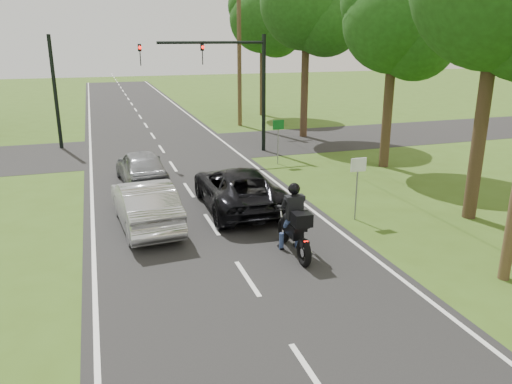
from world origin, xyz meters
TOP-DOWN VIEW (x-y plane):
  - ground at (0.00, 0.00)m, footprint 140.00×140.00m
  - road at (0.00, 10.00)m, footprint 8.00×100.00m
  - cross_road at (0.00, 16.00)m, footprint 60.00×7.00m
  - motorcycle_rider at (1.70, 1.04)m, footprint 0.69×2.44m
  - dark_suv at (1.27, 5.33)m, footprint 2.57×5.36m
  - silver_sedan at (-2.04, 4.50)m, footprint 1.95×4.72m
  - silver_suv at (-1.67, 9.47)m, footprint 2.01×4.42m
  - traffic_signal at (3.34, 14.00)m, footprint 6.38×0.44m
  - signal_pole_far at (-5.20, 18.00)m, footprint 0.20×0.20m
  - utility_pole_far at (6.20, 22.00)m, footprint 1.60×0.28m
  - sign_white at (4.70, 2.98)m, footprint 0.55×0.07m
  - sign_green at (4.90, 10.98)m, footprint 0.55×0.07m
  - tree_row_c at (9.75, 8.80)m, footprint 4.80×4.65m
  - tree_row_d at (9.10, 16.76)m, footprint 5.76×5.58m
  - tree_row_e at (9.48, 25.78)m, footprint 5.28×5.12m

SIDE VIEW (x-z plane):
  - ground at x=0.00m, z-range 0.00..0.00m
  - cross_road at x=0.00m, z-range 0.00..0.01m
  - road at x=0.00m, z-range 0.00..0.01m
  - silver_suv at x=-1.67m, z-range 0.01..1.48m
  - dark_suv at x=1.27m, z-range 0.01..1.49m
  - silver_sedan at x=-2.04m, z-range 0.01..1.53m
  - motorcycle_rider at x=1.70m, z-range -0.23..1.87m
  - sign_white at x=4.70m, z-range 0.54..2.66m
  - sign_green at x=4.90m, z-range 0.54..2.66m
  - signal_pole_far at x=-5.20m, z-range 0.00..6.00m
  - traffic_signal at x=3.34m, z-range 1.14..7.14m
  - utility_pole_far at x=6.20m, z-range 0.08..10.08m
  - tree_row_c at x=9.75m, z-range 1.85..10.61m
  - tree_row_e at x=9.48m, z-range 2.03..11.64m
  - tree_row_d at x=9.10m, z-range 2.21..12.66m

